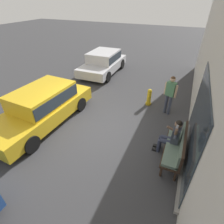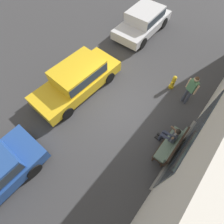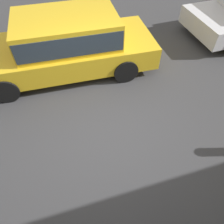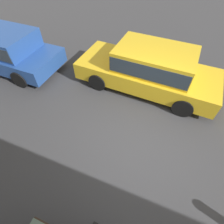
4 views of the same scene
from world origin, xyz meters
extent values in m
plane|color=#38383A|center=(0.00, 0.00, 0.00)|extent=(60.00, 60.00, 0.00)
cube|color=beige|center=(0.00, 3.40, 2.40)|extent=(18.00, 0.40, 4.79)
cube|color=#2D3842|center=(0.43, 3.18, 1.45)|extent=(3.40, 0.03, 2.50)
cube|color=gray|center=(0.43, 3.15, 0.18)|extent=(3.60, 0.12, 0.10)
cylinder|color=#332319|center=(1.21, 3.00, 0.20)|extent=(0.07, 0.07, 0.39)
cylinder|color=#332319|center=(-0.34, 3.00, 0.20)|extent=(0.07, 0.07, 0.39)
cylinder|color=#332319|center=(1.21, 2.61, 0.20)|extent=(0.07, 0.07, 0.39)
cylinder|color=#332319|center=(-0.34, 2.61, 0.20)|extent=(0.07, 0.07, 0.39)
cube|color=#332319|center=(0.43, 2.81, 0.42)|extent=(1.71, 0.55, 0.06)
cube|color=slate|center=(0.43, 2.81, 0.50)|extent=(1.65, 0.49, 0.10)
cube|color=#332319|center=(0.43, 3.04, 0.73)|extent=(1.71, 0.07, 0.55)
cube|color=slate|center=(0.43, 2.98, 0.73)|extent=(1.65, 0.06, 0.47)
cylinder|color=#2D3347|center=(0.27, 2.57, 0.50)|extent=(0.15, 0.42, 0.15)
cylinder|color=#2D3347|center=(0.27, 2.36, 0.25)|extent=(0.12, 0.12, 0.50)
cube|color=black|center=(0.27, 2.28, 0.04)|extent=(0.10, 0.24, 0.07)
cylinder|color=#2D3347|center=(0.09, 2.57, 0.50)|extent=(0.15, 0.42, 0.15)
cylinder|color=#2D3347|center=(0.09, 2.36, 0.25)|extent=(0.12, 0.12, 0.50)
cube|color=black|center=(0.09, 2.28, 0.04)|extent=(0.10, 0.24, 0.07)
cube|color=#2D3347|center=(0.18, 2.78, 0.50)|extent=(0.34, 0.24, 0.14)
cube|color=#333842|center=(0.18, 2.78, 0.78)|extent=(0.38, 0.22, 0.56)
sphere|color=brown|center=(0.18, 2.78, 1.20)|extent=(0.22, 0.22, 0.22)
sphere|color=black|center=(0.18, 2.79, 1.24)|extent=(0.20, 0.20, 0.20)
cylinder|color=#333842|center=(-0.06, 2.76, 0.89)|extent=(0.20, 0.10, 0.28)
cylinder|color=brown|center=(-0.11, 2.60, 0.77)|extent=(0.08, 0.27, 0.17)
cylinder|color=#333842|center=(0.42, 2.78, 0.96)|extent=(0.25, 0.10, 0.22)
cylinder|color=brown|center=(0.49, 2.76, 1.15)|extent=(0.16, 0.08, 0.25)
cube|color=silver|center=(0.32, 2.76, 1.19)|extent=(0.02, 0.07, 0.15)
cube|color=silver|center=(-5.47, -2.48, 0.50)|extent=(4.15, 1.96, 0.52)
cube|color=silver|center=(-5.64, -2.49, 1.06)|extent=(2.17, 1.69, 0.62)
cube|color=#28333D|center=(-5.64, -2.49, 1.06)|extent=(2.13, 1.72, 0.43)
cylinder|color=black|center=(-4.22, -1.56, 0.32)|extent=(0.64, 0.20, 0.64)
cylinder|color=black|center=(-4.18, -3.34, 0.32)|extent=(0.64, 0.20, 0.64)
cylinder|color=black|center=(-6.77, -1.63, 0.32)|extent=(0.64, 0.20, 0.64)
cylinder|color=black|center=(-6.73, -3.41, 0.32)|extent=(0.64, 0.20, 0.64)
cube|color=gold|center=(0.49, -2.26, 0.51)|extent=(4.61, 1.95, 0.56)
cube|color=gold|center=(0.31, -2.26, 1.11)|extent=(2.43, 1.64, 0.65)
cube|color=#28333D|center=(0.31, -2.26, 1.11)|extent=(2.38, 1.67, 0.45)
cylinder|color=black|center=(1.93, -1.50, 0.30)|extent=(0.62, 0.21, 0.61)
cylinder|color=black|center=(1.86, -3.16, 0.30)|extent=(0.62, 0.21, 0.61)
cylinder|color=black|center=(-0.88, -1.37, 0.30)|extent=(0.62, 0.21, 0.61)
cylinder|color=black|center=(-0.95, -3.03, 0.30)|extent=(0.62, 0.21, 0.61)
cylinder|color=black|center=(4.46, -0.63, 0.31)|extent=(0.61, 0.19, 0.61)
cylinder|color=black|center=(4.44, -2.31, 0.31)|extent=(0.61, 0.19, 0.61)
cylinder|color=#383D4C|center=(-2.16, 2.32, 0.44)|extent=(0.13, 0.13, 0.88)
cylinder|color=#383D4C|center=(-2.22, 2.15, 0.44)|extent=(0.13, 0.13, 0.88)
cube|color=#4C7F56|center=(-2.19, 2.24, 1.18)|extent=(0.31, 0.41, 0.60)
cylinder|color=tan|center=(-2.11, 2.45, 1.14)|extent=(0.09, 0.09, 0.54)
cylinder|color=tan|center=(-2.27, 2.02, 1.14)|extent=(0.09, 0.09, 0.54)
sphere|color=tan|center=(-2.19, 2.24, 1.60)|extent=(0.21, 0.21, 0.21)
sphere|color=#4C331E|center=(-2.19, 2.24, 1.64)|extent=(0.19, 0.19, 0.19)
cylinder|color=olive|center=(-2.59, 1.32, 0.05)|extent=(0.26, 0.26, 0.10)
cylinder|color=gold|center=(-2.59, 1.32, 0.38)|extent=(0.19, 0.19, 0.55)
sphere|color=gold|center=(-2.59, 1.32, 0.71)|extent=(0.20, 0.20, 0.20)
cylinder|color=gold|center=(-2.73, 1.32, 0.46)|extent=(0.10, 0.08, 0.08)
cylinder|color=gold|center=(-2.45, 1.32, 0.46)|extent=(0.10, 0.08, 0.08)
camera|label=1|loc=(4.70, 2.60, 4.37)|focal=28.00mm
camera|label=2|loc=(3.77, 2.60, 7.04)|focal=28.00mm
camera|label=3|loc=(0.68, 2.60, 3.72)|focal=35.00mm
camera|label=4|loc=(-0.25, 2.60, 4.08)|focal=28.00mm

